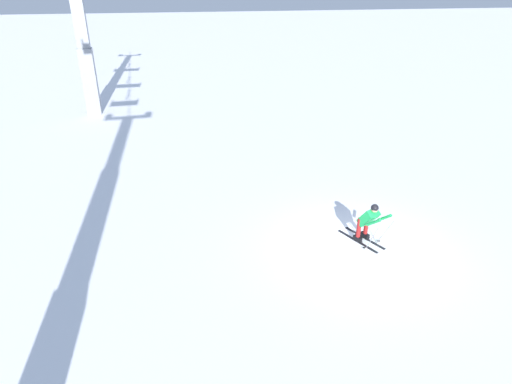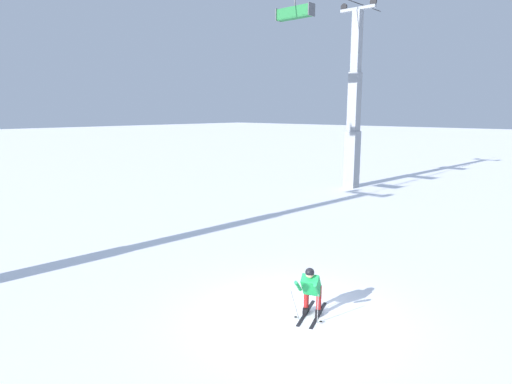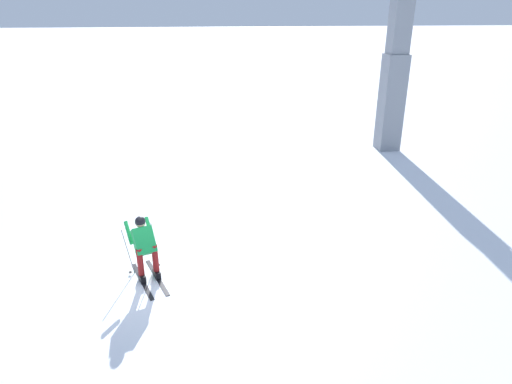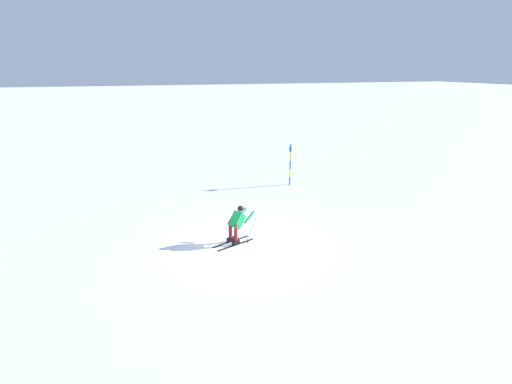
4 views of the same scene
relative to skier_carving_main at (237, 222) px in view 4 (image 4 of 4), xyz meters
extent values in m
plane|color=white|center=(-0.24, 0.32, -0.78)|extent=(260.00, 260.00, 0.00)
cube|color=black|center=(0.23, -0.09, -0.77)|extent=(1.49, 0.63, 0.01)
cube|color=black|center=(0.23, -0.09, -0.68)|extent=(0.30, 0.20, 0.16)
cylinder|color=maroon|center=(0.23, -0.09, -0.29)|extent=(0.13, 0.13, 0.63)
cube|color=black|center=(0.11, 0.22, -0.77)|extent=(1.49, 0.63, 0.01)
cube|color=black|center=(0.11, 0.22, -0.68)|extent=(0.30, 0.20, 0.16)
cylinder|color=maroon|center=(0.11, 0.22, -0.29)|extent=(0.13, 0.13, 0.63)
cube|color=green|center=(0.01, 0.00, 0.08)|extent=(0.67, 0.59, 0.62)
sphere|color=tan|center=(-0.16, -0.06, 0.44)|extent=(0.21, 0.21, 0.21)
sphere|color=black|center=(-0.16, -0.06, 0.47)|extent=(0.22, 0.22, 0.22)
cylinder|color=green|center=(-0.27, -0.35, 0.17)|extent=(0.47, 0.24, 0.41)
cylinder|color=gray|center=(-0.28, -0.40, -0.38)|extent=(0.42, 0.30, 1.06)
cylinder|color=black|center=(-0.10, -0.38, -0.73)|extent=(0.07, 0.07, 0.01)
cylinder|color=green|center=(-0.43, 0.08, 0.17)|extent=(0.47, 0.24, 0.41)
cylinder|color=gray|center=(-0.47, 0.12, -0.38)|extent=(0.50, 0.07, 1.06)
cylinder|color=black|center=(-0.32, 0.22, -0.73)|extent=(0.07, 0.07, 0.01)
cylinder|color=blue|center=(-4.61, -5.94, -0.55)|extent=(0.07, 0.07, 0.44)
cylinder|color=yellow|center=(-4.61, -5.94, -0.11)|extent=(0.07, 0.07, 0.44)
cylinder|color=blue|center=(-4.61, -5.94, 0.33)|extent=(0.07, 0.07, 0.44)
cylinder|color=yellow|center=(-4.61, -5.94, 0.77)|extent=(0.07, 0.07, 0.44)
cylinder|color=blue|center=(-4.61, -5.94, 1.21)|extent=(0.07, 0.07, 0.44)
cylinder|color=blue|center=(-4.60, -5.94, 1.18)|extent=(0.02, 0.28, 0.28)
camera|label=1|loc=(-9.72, 5.99, 6.19)|focal=29.92mm
camera|label=2|loc=(-8.45, -5.85, 4.35)|focal=30.50mm
camera|label=3|loc=(8.73, 1.31, 4.72)|focal=31.67mm
camera|label=4|loc=(3.31, 12.09, 5.25)|focal=26.66mm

